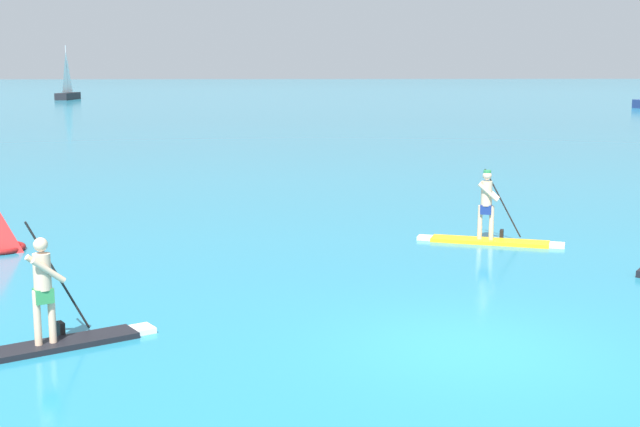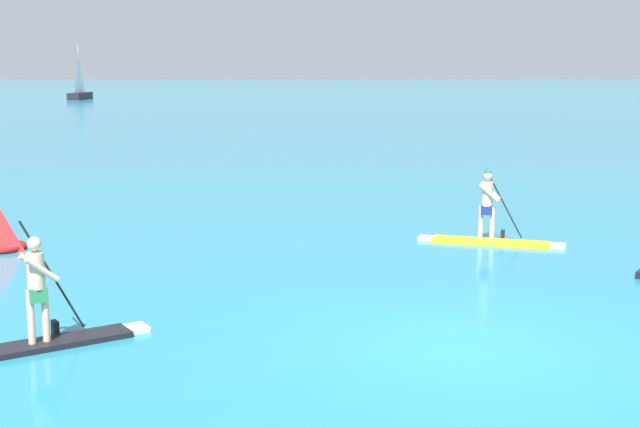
# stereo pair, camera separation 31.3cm
# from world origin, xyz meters

# --- Properties ---
(ground) EXTENTS (440.00, 440.00, 0.00)m
(ground) POSITION_xyz_m (0.00, 0.00, 0.00)
(ground) COLOR teal
(paddleboarder_near_left) EXTENTS (2.95, 2.00, 1.96)m
(paddleboarder_near_left) POSITION_xyz_m (-6.30, 0.26, 0.41)
(paddleboarder_near_left) COLOR black
(paddleboarder_near_left) RESTS_ON ground
(paddleboarder_mid_center) EXTENTS (3.38, 1.51, 1.80)m
(paddleboarder_mid_center) POSITION_xyz_m (2.15, 7.62, 0.40)
(paddleboarder_mid_center) COLOR yellow
(paddleboarder_mid_center) RESTS_ON ground
(sailboat_left_horizon) EXTENTS (1.92, 5.19, 6.24)m
(sailboat_left_horizon) POSITION_xyz_m (-27.32, 91.55, 0.82)
(sailboat_left_horizon) COLOR black
(sailboat_left_horizon) RESTS_ON ground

